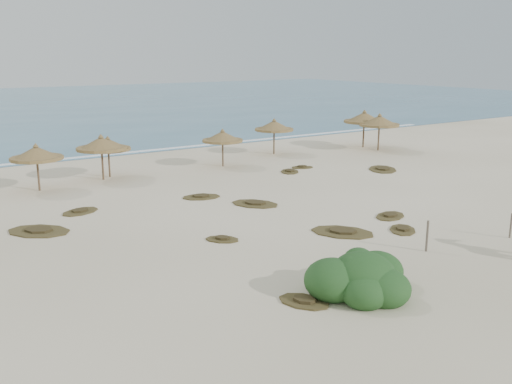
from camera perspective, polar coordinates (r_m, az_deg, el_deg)
ground at (r=24.22m, az=6.84°, el=-5.10°), size 160.00×160.00×0.00m
foam_line at (r=46.52m, az=-14.41°, el=3.66°), size 70.00×0.60×0.01m
palapa_1 at (r=35.05m, az=-21.11°, el=3.58°), size 3.05×3.05×2.79m
palapa_2 at (r=37.64m, az=-14.58°, el=4.56°), size 3.36×3.36×2.67m
palapa_3 at (r=36.91m, az=-15.22°, el=4.63°), size 3.87×3.87×2.91m
palapa_4 at (r=40.06m, az=-3.36°, el=5.51°), size 3.31×3.31×2.67m
palapa_5 at (r=45.01m, az=1.82°, el=6.60°), size 3.83×3.83×2.85m
palapa_6 at (r=47.78m, az=12.24°, el=6.92°), size 3.61×3.61×3.07m
palapa_7 at (r=49.21m, az=10.77°, el=7.28°), size 4.47×4.47×3.18m
fence_post_near at (r=23.90m, az=16.75°, el=-4.23°), size 0.11×0.11×1.29m
fence_post_far at (r=26.90m, az=24.13°, el=-3.09°), size 0.10×0.10×1.10m
bush at (r=19.30m, az=10.52°, el=-8.49°), size 3.75×3.30×1.68m
scrub_1 at (r=27.30m, az=-20.91°, el=-3.64°), size 3.38×3.44×0.16m
scrub_2 at (r=24.46m, az=-3.39°, el=-4.71°), size 1.69×1.72×0.16m
scrub_3 at (r=30.09m, az=-0.10°, el=-1.16°), size 2.79×3.06×0.16m
scrub_4 at (r=28.60m, az=13.27°, el=-2.32°), size 2.23×1.85×0.16m
scrub_5 at (r=40.02m, az=12.54°, el=2.25°), size 3.22×3.37×0.16m
scrub_6 at (r=29.95m, az=-17.18°, el=-1.85°), size 2.32×1.94×0.16m
scrub_7 at (r=38.41m, az=3.40°, el=2.09°), size 2.05×2.19×0.16m
scrub_9 at (r=25.66m, az=8.64°, el=-3.95°), size 3.13×3.38×0.16m
scrub_10 at (r=39.90m, az=4.64°, el=2.50°), size 1.81×1.51×0.16m
scrub_11 at (r=18.62m, az=4.84°, el=-10.81°), size 1.78×2.06×0.16m
scrub_12 at (r=26.53m, az=14.45°, el=-3.65°), size 2.04×2.05×0.16m
scrub_13 at (r=31.67m, az=-5.50°, el=-0.46°), size 2.44×1.96×0.16m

